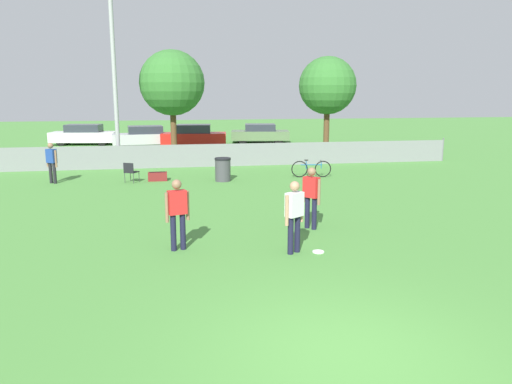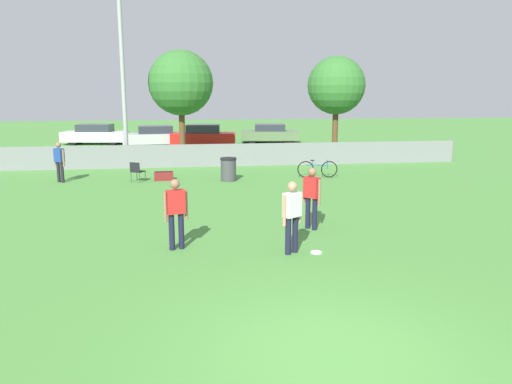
# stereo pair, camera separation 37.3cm
# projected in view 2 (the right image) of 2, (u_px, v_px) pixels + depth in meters

# --- Properties ---
(ground_plane) EXTENTS (120.00, 120.00, 0.00)m
(ground_plane) POSITION_uv_depth(u_px,v_px,m) (333.00, 356.00, 6.82)
(ground_plane) COLOR #4C8C3D
(fence_backline) EXTENTS (23.77, 0.07, 1.21)m
(fence_backline) POSITION_uv_depth(u_px,v_px,m) (225.00, 155.00, 24.18)
(fence_backline) COLOR gray
(fence_backline) RESTS_ON ground_plane
(light_pole) EXTENTS (0.90, 0.36, 8.24)m
(light_pole) POSITION_uv_depth(u_px,v_px,m) (122.00, 63.00, 23.37)
(light_pole) COLOR #9E9EA3
(light_pole) RESTS_ON ground_plane
(tree_near_pole) EXTENTS (3.49, 3.49, 5.79)m
(tree_near_pole) POSITION_uv_depth(u_px,v_px,m) (181.00, 83.00, 26.84)
(tree_near_pole) COLOR brown
(tree_near_pole) RESTS_ON ground_plane
(tree_far_right) EXTENTS (3.17, 3.17, 5.50)m
(tree_far_right) POSITION_uv_depth(u_px,v_px,m) (336.00, 86.00, 27.39)
(tree_far_right) COLOR brown
(tree_far_right) RESTS_ON ground_plane
(player_defender_red) EXTENTS (0.55, 0.33, 1.64)m
(player_defender_red) POSITION_uv_depth(u_px,v_px,m) (176.00, 209.00, 11.29)
(player_defender_red) COLOR #191933
(player_defender_red) RESTS_ON ground_plane
(player_receiver_white) EXTENTS (0.48, 0.41, 1.64)m
(player_receiver_white) POSITION_uv_depth(u_px,v_px,m) (292.00, 212.00, 11.00)
(player_receiver_white) COLOR #191933
(player_receiver_white) RESTS_ON ground_plane
(player_thrower_red) EXTENTS (0.42, 0.46, 1.64)m
(player_thrower_red) POSITION_uv_depth(u_px,v_px,m) (312.00, 194.00, 12.98)
(player_thrower_red) COLOR #191933
(player_thrower_red) RESTS_ON ground_plane
(spectator_in_blue) EXTENTS (0.46, 0.40, 1.61)m
(spectator_in_blue) POSITION_uv_depth(u_px,v_px,m) (59.00, 159.00, 19.82)
(spectator_in_blue) COLOR black
(spectator_in_blue) RESTS_ON ground_plane
(frisbee_disc) EXTENTS (0.27, 0.27, 0.03)m
(frisbee_disc) POSITION_uv_depth(u_px,v_px,m) (316.00, 252.00, 11.21)
(frisbee_disc) COLOR white
(frisbee_disc) RESTS_ON ground_plane
(folding_chair_sideline) EXTENTS (0.61, 0.61, 0.81)m
(folding_chair_sideline) POSITION_uv_depth(u_px,v_px,m) (137.00, 170.00, 20.01)
(folding_chair_sideline) COLOR #333338
(folding_chair_sideline) RESTS_ON ground_plane
(bicycle_sideline) EXTENTS (1.69, 0.44, 0.75)m
(bicycle_sideline) POSITION_uv_depth(u_px,v_px,m) (317.00, 169.00, 21.06)
(bicycle_sideline) COLOR black
(bicycle_sideline) RESTS_ON ground_plane
(trash_bin) EXTENTS (0.66, 0.66, 0.95)m
(trash_bin) POSITION_uv_depth(u_px,v_px,m) (228.00, 169.00, 20.23)
(trash_bin) COLOR #3F3F44
(trash_bin) RESTS_ON ground_plane
(gear_bag_sideline) EXTENTS (0.76, 0.42, 0.37)m
(gear_bag_sideline) POSITION_uv_depth(u_px,v_px,m) (164.00, 176.00, 20.46)
(gear_bag_sideline) COLOR maroon
(gear_bag_sideline) RESTS_ON ground_plane
(parked_car_white) EXTENTS (4.58, 2.24, 1.39)m
(parked_car_white) POSITION_uv_depth(u_px,v_px,m) (95.00, 134.00, 34.54)
(parked_car_white) COLOR black
(parked_car_white) RESTS_ON ground_plane
(parked_car_silver) EXTENTS (4.43, 2.16, 1.36)m
(parked_car_silver) POSITION_uv_depth(u_px,v_px,m) (155.00, 136.00, 33.23)
(parked_car_silver) COLOR black
(parked_car_silver) RESTS_ON ground_plane
(parked_car_red) EXTENTS (4.36, 2.22, 1.47)m
(parked_car_red) POSITION_uv_depth(u_px,v_px,m) (203.00, 136.00, 32.88)
(parked_car_red) COLOR black
(parked_car_red) RESTS_ON ground_plane
(parked_car_olive) EXTENTS (4.29, 2.41, 1.32)m
(parked_car_olive) POSITION_uv_depth(u_px,v_px,m) (270.00, 133.00, 35.60)
(parked_car_olive) COLOR black
(parked_car_olive) RESTS_ON ground_plane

